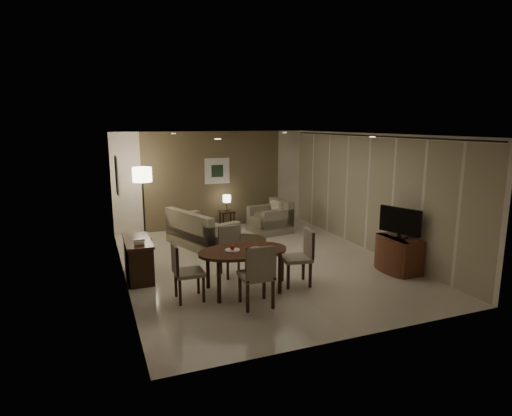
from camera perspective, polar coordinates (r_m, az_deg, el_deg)
name	(u,v)px	position (r m, az deg, el deg)	size (l,w,h in m)	color
room_shell	(253,197)	(9.22, -0.45, 1.45)	(5.50, 7.00, 2.70)	beige
taupe_accent	(214,180)	(12.12, -5.67, 3.76)	(3.96, 0.03, 2.70)	brown
curtain_wall	(368,194)	(10.15, 14.67, 1.81)	(0.08, 6.70, 2.58)	#B9AD90
curtain_rod	(371,136)	(10.02, 15.05, 9.27)	(0.03, 0.03, 6.80)	black
art_back_frame	(217,171)	(12.09, -5.20, 4.94)	(0.72, 0.03, 0.72)	silver
art_back_canvas	(217,171)	(12.08, -5.18, 4.94)	(0.34, 0.01, 0.34)	#1B301E
art_left_frame	(117,176)	(9.36, -18.07, 4.13)	(0.03, 0.60, 0.80)	silver
art_left_canvas	(118,176)	(9.37, -17.98, 4.14)	(0.01, 0.46, 0.64)	gray
downlight_nl	(218,139)	(6.56, -5.11, 9.14)	(0.10, 0.10, 0.01)	white
downlight_nr	(372,137)	(7.82, 15.26, 9.13)	(0.10, 0.10, 0.01)	white
downlight_fl	(173,134)	(10.06, -10.96, 9.71)	(0.10, 0.10, 0.01)	white
downlight_fr	(285,133)	(10.92, 3.85, 10.00)	(0.10, 0.10, 0.01)	white
console_desk	(138,259)	(8.51, -15.41, -6.57)	(0.48, 1.20, 0.75)	#472317
telephone	(139,241)	(8.11, -15.33, -4.33)	(0.20, 0.14, 0.09)	white
tv_cabinet	(399,254)	(9.04, 18.49, -5.86)	(0.48, 0.90, 0.70)	#5C2F1B
flat_tv	(400,222)	(8.86, 18.66, -1.73)	(0.06, 0.88, 0.60)	black
dining_table	(243,271)	(7.60, -1.71, -8.34)	(1.60, 1.00, 0.75)	#472317
chair_near	(256,275)	(6.96, 0.01, -8.86)	(0.51, 0.51, 1.06)	gray
chair_far	(233,252)	(8.33, -3.06, -5.86)	(0.46, 0.46, 0.94)	gray
chair_left	(189,272)	(7.28, -8.92, -8.41)	(0.47, 0.47, 0.97)	gray
chair_right	(296,258)	(7.88, 5.39, -6.59)	(0.50, 0.50, 1.03)	gray
plate_a	(232,250)	(7.47, -3.16, -5.62)	(0.26, 0.26, 0.02)	white
plate_b	(256,249)	(7.51, -0.01, -5.51)	(0.26, 0.26, 0.02)	white
fruit_apple	(232,247)	(7.45, -3.16, -5.23)	(0.09, 0.09, 0.09)	#A51B12
napkin	(256,248)	(7.50, -0.01, -5.34)	(0.12, 0.08, 0.03)	white
round_rug	(243,240)	(10.90, -1.79, -4.26)	(1.20, 1.20, 0.01)	#392F20
sofa	(202,228)	(10.40, -7.24, -2.67)	(0.92, 1.84, 0.87)	gray
armchair	(270,216)	(11.59, 1.87, -1.14)	(0.98, 0.92, 0.87)	gray
side_table	(227,220)	(12.03, -3.87, -1.57)	(0.40, 0.40, 0.51)	black
table_lamp	(227,202)	(11.93, -3.91, 0.79)	(0.22, 0.22, 0.50)	#FFEAC1
floor_lamp	(144,204)	(11.03, -14.75, 0.47)	(0.47, 0.47, 1.85)	#FFE5B7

